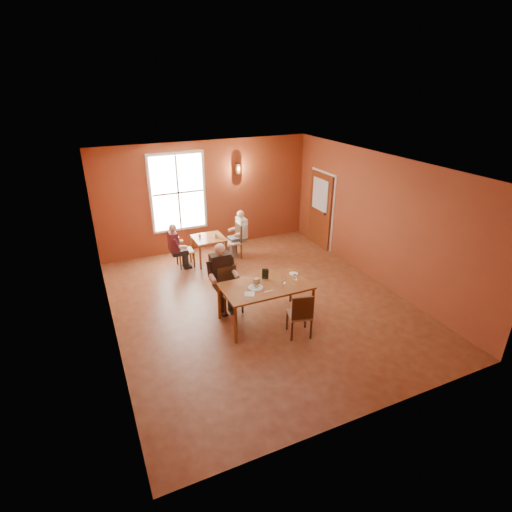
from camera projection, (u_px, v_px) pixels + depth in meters
name	position (u px, v px, depth m)	size (l,w,h in m)	color
ground	(260.00, 303.00, 8.71)	(6.00, 7.00, 0.01)	brown
wall_back	(207.00, 196.00, 10.99)	(6.00, 0.04, 3.00)	brown
wall_front	(373.00, 332.00, 5.18)	(6.00, 0.04, 3.00)	brown
wall_left	(104.00, 266.00, 6.96)	(0.04, 7.00, 3.00)	brown
wall_right	(378.00, 219.00, 9.21)	(0.04, 7.00, 3.00)	brown
ceiling	(260.00, 165.00, 7.47)	(6.00, 7.00, 0.04)	white
window	(178.00, 193.00, 10.57)	(1.36, 0.10, 1.96)	white
door	(320.00, 210.00, 11.29)	(0.12, 1.04, 2.10)	maroon
wall_sconce	(238.00, 169.00, 10.96)	(0.16, 0.16, 0.28)	brown
main_table	(266.00, 303.00, 7.94)	(1.72, 0.97, 0.81)	brown
chair_diner_main	(230.00, 291.00, 8.26)	(0.42, 0.42, 0.94)	brown
diner_main	(231.00, 282.00, 8.14)	(0.56, 0.56, 1.39)	#301C15
chair_empty	(299.00, 314.00, 7.49)	(0.41, 0.41, 0.92)	#45220F
plate_food	(256.00, 287.00, 7.66)	(0.29, 0.29, 0.04)	white
sandwich	(257.00, 282.00, 7.77)	(0.09, 0.09, 0.11)	#DAB37A
goblet_b	(295.00, 279.00, 7.82)	(0.08, 0.08, 0.19)	white
goblet_c	(283.00, 282.00, 7.68)	(0.08, 0.08, 0.19)	white
menu_stand	(265.00, 274.00, 7.99)	(0.12, 0.06, 0.21)	black
knife	(268.00, 291.00, 7.55)	(0.20, 0.02, 0.00)	white
napkin	(249.00, 294.00, 7.46)	(0.19, 0.19, 0.01)	white
side_plate	(293.00, 274.00, 8.21)	(0.18, 0.18, 0.01)	white
second_table	(209.00, 250.00, 10.52)	(0.79, 0.79, 0.69)	brown
chair_diner_white	(232.00, 242.00, 10.71)	(0.41, 0.41, 0.93)	#3D2113
diner_white	(233.00, 236.00, 10.66)	(0.49, 0.49, 1.23)	white
chair_diner_maroon	(185.00, 250.00, 10.23)	(0.40, 0.40, 0.90)	#3D1D12
diner_maroon	(183.00, 245.00, 10.16)	(0.47, 0.47, 1.18)	maroon
cup_a	(216.00, 236.00, 10.34)	(0.11, 0.11, 0.09)	white
cup_b	(200.00, 236.00, 10.35)	(0.09, 0.09, 0.08)	white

